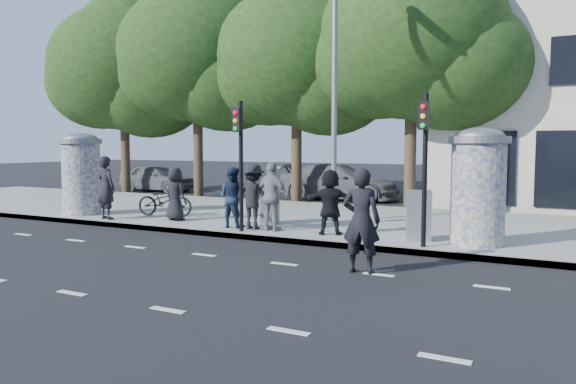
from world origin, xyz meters
The scene contains 26 objects.
ground centered at (0.00, 0.00, 0.00)m, with size 120.00×120.00×0.00m, color black.
sidewalk centered at (0.00, 7.50, 0.07)m, with size 40.00×8.00×0.15m, color gray.
curb centered at (0.00, 3.55, 0.07)m, with size 40.00×0.10×0.16m, color slate.
lane_dash_near centered at (0.00, -2.20, 0.00)m, with size 32.00×0.12×0.01m, color silver.
lane_dash_far centered at (0.00, 1.40, 0.00)m, with size 32.00×0.12×0.01m, color silver.
ad_column_left centered at (-7.20, 4.50, 1.54)m, with size 1.36×1.36×2.65m.
ad_column_right centered at (5.20, 4.70, 1.54)m, with size 1.36×1.36×2.65m.
traffic_pole_near centered at (-0.60, 3.79, 2.23)m, with size 0.22×0.31×3.40m.
traffic_pole_far centered at (4.20, 3.79, 2.23)m, with size 0.22×0.31×3.40m.
street_lamp centered at (0.80, 6.63, 4.79)m, with size 0.25×0.93×8.00m.
tree_far_left centered at (-13.00, 12.50, 6.19)m, with size 7.20×7.20×9.26m.
tree_mid_left centered at (-8.50, 12.50, 6.50)m, with size 7.20×7.20×9.57m.
tree_near_left centered at (-3.50, 12.70, 6.06)m, with size 6.80×6.80×8.97m.
tree_center centered at (1.50, 12.30, 6.31)m, with size 7.00×7.00×9.30m.
ped_a centered at (-3.50, 4.72, 0.94)m, with size 0.78×0.50×1.59m, color black.
ped_b centered at (-5.54, 3.97, 1.12)m, with size 0.70×0.46×1.93m, color black.
ped_c centered at (-1.20, 4.33, 0.98)m, with size 0.81×0.63×1.66m, color #18273D.
ped_d centered at (-0.56, 4.37, 1.03)m, with size 1.14×0.65×1.76m, color black.
ped_e centered at (0.07, 4.29, 1.06)m, with size 1.07×0.61×1.82m, color gray.
ped_f centered at (1.67, 4.46, 0.98)m, with size 1.54×0.55×1.66m, color black.
man_road centered at (3.64, 1.41, 1.00)m, with size 0.73×0.48×2.00m, color black.
bicycle centered at (-4.44, 5.34, 0.64)m, with size 1.88×0.66×0.99m, color black.
cabinet_left centered at (-0.70, 5.52, 0.68)m, with size 0.51×0.37×1.07m, color gray.
cabinet_right centered at (3.88, 4.61, 0.75)m, with size 0.57×0.42×1.19m, color gray.
car_left centered at (-12.31, 14.02, 0.70)m, with size 4.10×1.65×1.40m, color slate.
car_right centered at (-2.24, 14.34, 0.78)m, with size 5.37×2.18×1.56m, color slate.
Camera 1 is at (7.32, -8.47, 2.42)m, focal length 35.00 mm.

